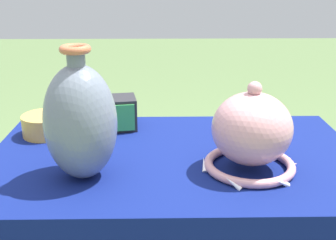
{
  "coord_description": "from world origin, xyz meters",
  "views": [
    {
      "loc": [
        -0.04,
        -1.03,
        1.22
      ],
      "look_at": [
        -0.02,
        -0.07,
        0.88
      ],
      "focal_mm": 45.0,
      "sensor_mm": 36.0,
      "label": 1
    }
  ],
  "objects": [
    {
      "name": "pot_squat_ochre",
      "position": [
        -0.38,
        0.15,
        0.78
      ],
      "size": [
        0.14,
        0.14,
        0.06
      ],
      "primitive_type": "cylinder",
      "color": "gold",
      "rests_on": "display_table"
    },
    {
      "name": "vase_tall_bulbous",
      "position": [
        -0.22,
        -0.13,
        0.89
      ],
      "size": [
        0.17,
        0.17,
        0.31
      ],
      "color": "slate",
      "rests_on": "display_table"
    },
    {
      "name": "display_table",
      "position": [
        0.0,
        -0.02,
        0.65
      ],
      "size": [
        1.0,
        0.62,
        0.75
      ],
      "color": "brown",
      "rests_on": "ground_plane"
    },
    {
      "name": "mosaic_tile_box",
      "position": [
        -0.18,
        0.2,
        0.8
      ],
      "size": [
        0.15,
        0.12,
        0.1
      ],
      "rotation": [
        0.0,
        0.0,
        0.16
      ],
      "color": "#232328",
      "rests_on": "display_table"
    },
    {
      "name": "bowl_shallow_cobalt",
      "position": [
        0.22,
        0.16,
        0.79
      ],
      "size": [
        0.14,
        0.14,
        0.07
      ],
      "primitive_type": "ellipsoid",
      "color": "#3851A8",
      "rests_on": "display_table"
    },
    {
      "name": "vase_dome_bell",
      "position": [
        0.18,
        -0.09,
        0.85
      ],
      "size": [
        0.24,
        0.23,
        0.23
      ],
      "color": "#D19399",
      "rests_on": "display_table"
    }
  ]
}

